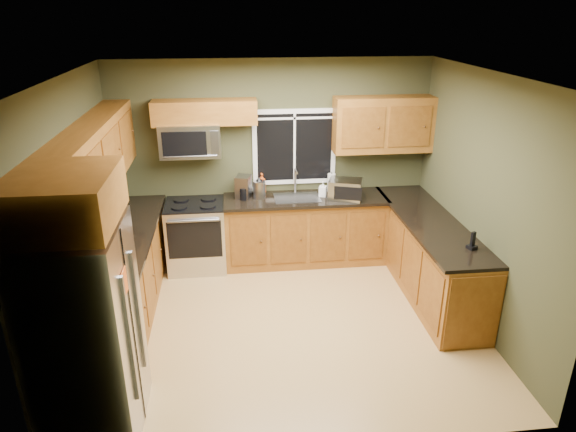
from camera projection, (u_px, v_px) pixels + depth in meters
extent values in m
plane|color=tan|center=(287.00, 322.00, 5.76)|extent=(4.20, 4.20, 0.00)
plane|color=white|center=(287.00, 76.00, 4.74)|extent=(4.20, 4.20, 0.00)
plane|color=#3A3C23|center=(272.00, 162.00, 6.91)|extent=(4.20, 0.00, 4.20)
plane|color=#3A3C23|center=(316.00, 305.00, 3.60)|extent=(4.20, 0.00, 4.20)
plane|color=#3A3C23|center=(75.00, 220.00, 5.03)|extent=(0.00, 3.60, 3.60)
plane|color=#3A3C23|center=(482.00, 203.00, 5.47)|extent=(0.00, 3.60, 3.60)
cube|color=white|center=(294.00, 147.00, 6.85)|extent=(1.12, 0.03, 1.02)
cube|color=black|center=(295.00, 147.00, 6.84)|extent=(1.00, 0.01, 0.90)
cube|color=white|center=(295.00, 147.00, 6.84)|extent=(0.03, 0.01, 0.90)
cube|color=white|center=(295.00, 118.00, 6.69)|extent=(1.00, 0.01, 0.03)
cube|color=brown|center=(126.00, 276.00, 5.84)|extent=(0.60, 2.65, 0.90)
cube|color=black|center=(123.00, 238.00, 5.67)|extent=(0.65, 2.65, 0.04)
cube|color=brown|center=(305.00, 231.00, 7.02)|extent=(2.17, 0.60, 0.90)
cube|color=black|center=(306.00, 199.00, 6.82)|extent=(2.17, 0.65, 0.04)
cube|color=brown|center=(428.00, 256.00, 6.29)|extent=(0.60, 2.50, 0.90)
cube|color=brown|center=(474.00, 313.00, 5.13)|extent=(0.56, 0.02, 0.82)
cube|color=black|center=(430.00, 221.00, 6.11)|extent=(0.65, 2.50, 0.04)
cube|color=brown|center=(96.00, 156.00, 5.29)|extent=(0.33, 2.65, 0.72)
cube|color=brown|center=(205.00, 112.00, 6.39)|extent=(1.30, 0.33, 0.30)
cube|color=brown|center=(383.00, 124.00, 6.71)|extent=(1.30, 0.33, 0.72)
cube|color=brown|center=(63.00, 200.00, 3.62)|extent=(0.72, 0.90, 0.38)
cube|color=#B7B7BC|center=(87.00, 334.00, 4.05)|extent=(0.72, 0.90, 1.80)
cube|color=slate|center=(130.00, 340.00, 3.88)|extent=(0.03, 0.04, 1.10)
cube|color=slate|center=(138.00, 311.00, 4.25)|extent=(0.03, 0.04, 1.10)
cube|color=black|center=(134.00, 331.00, 4.08)|extent=(0.01, 0.02, 1.78)
cube|color=#EB5816|center=(125.00, 282.00, 3.80)|extent=(0.01, 0.14, 0.20)
cube|color=#B7B7BC|center=(197.00, 236.00, 6.84)|extent=(0.76, 0.65, 0.90)
cube|color=black|center=(194.00, 204.00, 6.67)|extent=(0.76, 0.64, 0.03)
cube|color=black|center=(195.00, 240.00, 6.50)|extent=(0.68, 0.02, 0.50)
cylinder|color=slate|center=(193.00, 221.00, 6.38)|extent=(0.64, 0.04, 0.04)
cylinder|color=black|center=(179.00, 207.00, 6.51)|extent=(0.20, 0.20, 0.01)
cylinder|color=black|center=(208.00, 206.00, 6.55)|extent=(0.20, 0.20, 0.01)
cylinder|color=black|center=(181.00, 200.00, 6.77)|extent=(0.20, 0.20, 0.01)
cylinder|color=black|center=(208.00, 198.00, 6.81)|extent=(0.20, 0.20, 0.01)
cube|color=#B7B7BC|center=(190.00, 140.00, 6.48)|extent=(0.76, 0.38, 0.42)
cube|color=black|center=(184.00, 144.00, 6.29)|extent=(0.54, 0.01, 0.30)
cube|color=slate|center=(215.00, 143.00, 6.33)|extent=(0.10, 0.01, 0.30)
cylinder|color=slate|center=(190.00, 157.00, 6.35)|extent=(0.66, 0.02, 0.02)
cube|color=slate|center=(297.00, 198.00, 6.80)|extent=(0.60, 0.42, 0.02)
cylinder|color=#B7B7BC|center=(295.00, 181.00, 6.92)|extent=(0.03, 0.03, 0.34)
cylinder|color=#B7B7BC|center=(296.00, 171.00, 6.79)|extent=(0.03, 0.18, 0.03)
cube|color=#B7B7BC|center=(345.00, 189.00, 6.72)|extent=(0.49, 0.43, 0.26)
cube|color=black|center=(348.00, 193.00, 6.57)|extent=(0.34, 0.12, 0.18)
cube|color=slate|center=(243.00, 187.00, 6.75)|extent=(0.24, 0.26, 0.30)
cylinder|color=black|center=(244.00, 194.00, 6.71)|extent=(0.14, 0.14, 0.16)
cylinder|color=#B7B7BC|center=(259.00, 190.00, 6.74)|extent=(0.18, 0.18, 0.24)
cone|color=black|center=(259.00, 179.00, 6.69)|extent=(0.12, 0.12, 0.06)
cylinder|color=white|center=(331.00, 183.00, 6.99)|extent=(0.13, 0.13, 0.25)
cylinder|color=slate|center=(332.00, 173.00, 6.94)|extent=(0.02, 0.02, 0.04)
imported|color=#EB5816|center=(262.00, 184.00, 6.90)|extent=(0.13, 0.13, 0.28)
imported|color=white|center=(323.00, 189.00, 6.82)|extent=(0.12, 0.12, 0.21)
imported|color=white|center=(257.00, 187.00, 6.91)|extent=(0.18, 0.18, 0.18)
cube|color=black|center=(472.00, 247.00, 5.36)|extent=(0.11, 0.11, 0.04)
cube|color=black|center=(473.00, 239.00, 5.33)|extent=(0.05, 0.04, 0.15)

